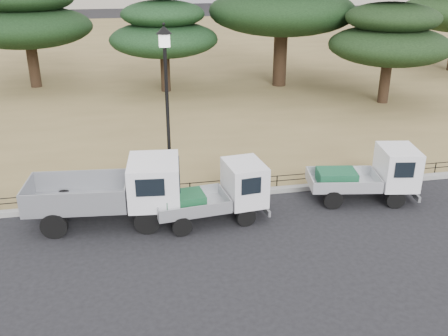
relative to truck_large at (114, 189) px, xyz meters
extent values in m
plane|color=black|center=(3.40, -1.56, -1.08)|extent=(220.00, 220.00, 0.00)
cube|color=olive|center=(3.40, 29.04, -1.00)|extent=(120.00, 56.00, 0.15)
cube|color=gray|center=(3.40, 1.04, -1.00)|extent=(120.00, 0.25, 0.16)
cylinder|color=black|center=(0.88, -0.91, -0.70)|extent=(0.77, 0.23, 0.76)
cylinder|color=black|center=(1.04, 0.72, -0.70)|extent=(0.77, 0.23, 0.76)
cylinder|color=black|center=(-1.72, -0.65, -0.70)|extent=(0.77, 0.23, 0.76)
cylinder|color=black|center=(-1.55, 0.98, -0.70)|extent=(0.77, 0.23, 0.76)
cube|color=#2D2D30|center=(-0.30, 0.03, -0.50)|extent=(4.29, 1.32, 0.13)
cube|color=gray|center=(-1.05, 0.11, -0.07)|extent=(3.08, 1.94, 0.74)
cube|color=white|center=(1.18, -0.12, 0.21)|extent=(1.64, 1.93, 1.29)
cylinder|color=black|center=(3.77, -1.01, -0.79)|extent=(0.60, 0.22, 0.58)
cylinder|color=black|center=(3.64, 0.26, -0.79)|extent=(0.60, 0.22, 0.58)
cylinder|color=black|center=(1.84, -1.22, -0.79)|extent=(0.60, 0.22, 0.58)
cylinder|color=black|center=(1.71, 0.05, -0.79)|extent=(0.60, 0.22, 0.58)
cube|color=#2D2D30|center=(2.77, -0.48, -0.65)|extent=(3.19, 1.05, 0.14)
cube|color=#9FA1A5|center=(2.20, -0.54, -0.39)|extent=(2.29, 1.54, 0.39)
cube|color=silver|center=(3.87, -0.36, 0.04)|extent=(1.24, 1.54, 1.25)
cube|color=#185730|center=(1.99, -0.56, -0.29)|extent=(1.27, 0.98, 0.43)
cylinder|color=black|center=(8.71, -0.82, -0.78)|extent=(0.62, 0.26, 0.60)
cylinder|color=black|center=(8.94, 0.48, -0.78)|extent=(0.62, 0.26, 0.60)
cylinder|color=black|center=(6.74, -0.48, -0.78)|extent=(0.62, 0.26, 0.60)
cylinder|color=black|center=(6.97, 0.82, -0.78)|extent=(0.62, 0.26, 0.60)
cube|color=#2D2D30|center=(7.87, -0.01, -0.64)|extent=(3.30, 1.28, 0.14)
cube|color=#B9BBC0|center=(7.29, 0.09, -0.37)|extent=(2.42, 1.72, 0.40)
cube|color=silver|center=(8.99, -0.20, 0.07)|extent=(1.36, 1.65, 1.27)
cube|color=#185535|center=(7.07, 0.13, -0.27)|extent=(1.36, 1.08, 0.44)
cylinder|color=black|center=(1.78, 1.34, -0.85)|extent=(0.41, 0.41, 0.15)
cylinder|color=black|center=(1.78, 1.34, 1.55)|extent=(0.11, 0.11, 4.65)
cylinder|color=white|center=(1.78, 1.34, 4.06)|extent=(0.37, 0.37, 0.37)
cone|color=black|center=(1.78, 1.34, 4.36)|extent=(0.48, 0.48, 0.23)
cylinder|color=black|center=(3.40, 1.19, -0.73)|extent=(38.00, 0.03, 0.03)
cylinder|color=black|center=(3.40, 1.19, -0.55)|extent=(38.00, 0.03, 0.03)
cylinder|color=black|center=(3.40, 1.19, -0.73)|extent=(0.04, 0.04, 0.40)
cylinder|color=black|center=(-4.78, 18.11, 0.52)|extent=(0.65, 0.65, 2.90)
ellipsoid|color=black|center=(-4.78, 18.11, 2.63)|extent=(7.45, 7.45, 2.38)
cylinder|color=black|center=(2.92, 15.49, 0.30)|extent=(0.55, 0.55, 2.46)
ellipsoid|color=#163318|center=(2.92, 15.49, 2.08)|extent=(6.19, 6.19, 1.98)
ellipsoid|color=#163318|center=(2.92, 15.49, 3.46)|extent=(4.73, 4.73, 1.51)
cylinder|color=black|center=(9.91, 15.56, 0.87)|extent=(0.81, 0.81, 3.60)
ellipsoid|color=black|center=(9.91, 15.56, 3.48)|extent=(8.66, 8.66, 2.77)
cylinder|color=black|center=(14.26, 10.59, 0.32)|extent=(0.56, 0.56, 2.49)
ellipsoid|color=black|center=(14.26, 10.59, 2.13)|extent=(6.33, 6.33, 2.03)
ellipsoid|color=black|center=(14.26, 10.59, 3.53)|extent=(4.84, 4.84, 1.55)
camera|label=1|loc=(0.56, -13.70, 6.24)|focal=40.00mm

